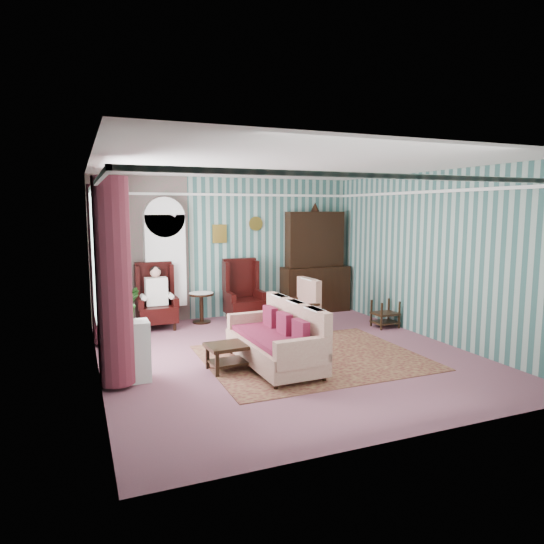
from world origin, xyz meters
name	(u,v)px	position (x,y,z in m)	size (l,w,h in m)	color
floor	(286,355)	(0.00, 0.00, 0.00)	(6.00, 6.00, 0.00)	#834C5B
room_shell	(244,226)	(-0.62, 0.18, 2.01)	(5.53, 6.02, 2.91)	#335C57
bookcase	(165,267)	(-1.35, 2.84, 1.12)	(0.80, 0.28, 2.24)	silver
dresser_hutch	(316,259)	(1.90, 2.72, 1.18)	(1.50, 0.56, 2.36)	black
wingback_left	(156,296)	(-1.60, 2.45, 0.62)	(0.76, 0.80, 1.25)	black
wingback_right	(244,290)	(0.15, 2.45, 0.62)	(0.76, 0.80, 1.25)	black
seated_woman	(156,298)	(-1.60, 2.45, 0.59)	(0.44, 0.40, 1.18)	beige
round_side_table	(201,308)	(-0.70, 2.60, 0.30)	(0.50, 0.50, 0.60)	black
nest_table	(385,313)	(2.47, 0.90, 0.27)	(0.45, 0.38, 0.54)	black
plant_stand	(128,352)	(-2.40, -0.30, 0.40)	(0.55, 0.35, 0.80)	white
rug	(312,357)	(0.30, -0.30, 0.01)	(3.20, 2.60, 0.01)	#441A16
sofa	(274,330)	(-0.40, -0.47, 0.54)	(1.88, 1.02, 1.08)	beige
floral_armchair	(294,304)	(0.70, 1.22, 0.53)	(0.81, 0.76, 1.06)	beige
coffee_table	(240,355)	(-0.87, -0.35, 0.19)	(0.97, 0.50, 0.38)	black
potted_plant_a	(122,307)	(-2.46, -0.41, 1.03)	(0.41, 0.35, 0.45)	#28591B
potted_plant_b	(130,303)	(-2.34, -0.17, 1.02)	(0.24, 0.19, 0.44)	#26581B
potted_plant_c	(117,306)	(-2.51, -0.30, 1.02)	(0.24, 0.24, 0.43)	#235119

